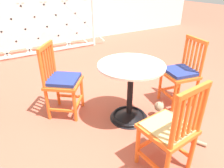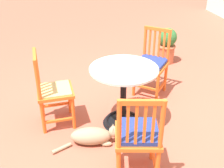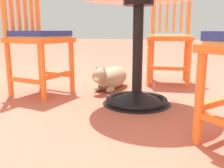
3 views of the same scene
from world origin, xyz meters
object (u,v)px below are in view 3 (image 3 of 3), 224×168
Objects in this scene: cafe_table at (138,63)px; tabby_cat at (111,78)px; orange_chair_at_corner at (170,38)px; orange_chair_by_planter at (38,38)px.

cafe_table reaches higher than tabby_cat.
orange_chair_by_planter is at bearing 37.71° from orange_chair_at_corner.
orange_chair_by_planter is 0.69m from tabby_cat.
orange_chair_at_corner and orange_chair_by_planter have the same top height.
cafe_table is 0.82m from orange_chair_at_corner.
cafe_table is at bearing 176.38° from orange_chair_by_planter.
orange_chair_at_corner is 1.00× the size of orange_chair_by_planter.
orange_chair_by_planter is at bearing -3.62° from cafe_table.
orange_chair_at_corner is at bearing -101.06° from cafe_table.
orange_chair_by_planter is (0.96, 0.74, 0.01)m from orange_chair_at_corner.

